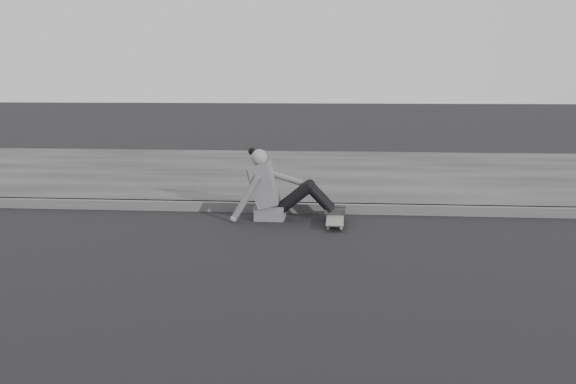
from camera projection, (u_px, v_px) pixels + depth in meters
name	position (u px, v px, depth m)	size (l,w,h in m)	color
ground	(292.00, 271.00, 5.73)	(80.00, 80.00, 0.00)	black
curb	(308.00, 208.00, 8.25)	(24.00, 0.16, 0.12)	#4F4F4F
sidewalk	(318.00, 174.00, 11.21)	(24.00, 6.00, 0.12)	#383838
skateboard	(335.00, 219.00, 7.54)	(0.20, 0.78, 0.09)	gray
seated_woman	(275.00, 190.00, 7.80)	(1.38, 0.46, 0.88)	#5B5B5E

